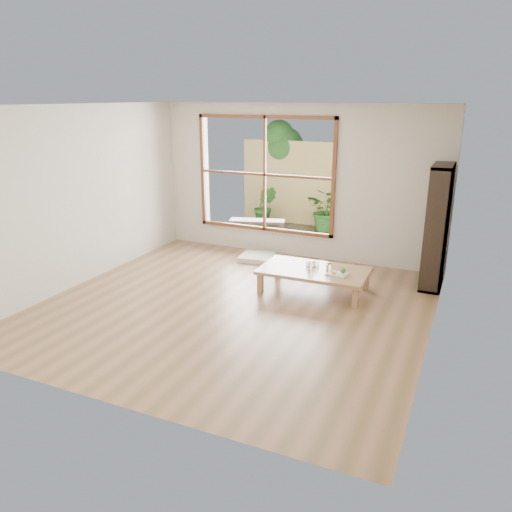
# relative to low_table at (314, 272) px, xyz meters

# --- Properties ---
(ground) EXTENTS (5.00, 5.00, 0.00)m
(ground) POSITION_rel_low_table_xyz_m (-0.81, -0.93, -0.29)
(ground) COLOR #A37351
(ground) RESTS_ON ground
(low_table) EXTENTS (1.54, 0.88, 0.33)m
(low_table) POSITION_rel_low_table_xyz_m (0.00, 0.00, 0.00)
(low_table) COLOR #A77551
(low_table) RESTS_ON ground
(floor_cushion) EXTENTS (0.60, 0.60, 0.08)m
(floor_cushion) POSITION_rel_low_table_xyz_m (-1.35, 1.03, -0.25)
(floor_cushion) COLOR white
(floor_cushion) RESTS_ON ground
(bookshelf) EXTENTS (0.29, 0.81, 1.79)m
(bookshelf) POSITION_rel_low_table_xyz_m (1.53, 0.96, 0.60)
(bookshelf) COLOR black
(bookshelf) RESTS_ON ground
(glass_tall) EXTENTS (0.07, 0.07, 0.14)m
(glass_tall) POSITION_rel_low_table_xyz_m (-0.04, -0.04, 0.11)
(glass_tall) COLOR silver
(glass_tall) RESTS_ON low_table
(glass_mid) EXTENTS (0.07, 0.07, 0.11)m
(glass_mid) POSITION_rel_low_table_xyz_m (0.21, 0.02, 0.09)
(glass_mid) COLOR silver
(glass_mid) RESTS_ON low_table
(glass_short) EXTENTS (0.07, 0.07, 0.09)m
(glass_short) POSITION_rel_low_table_xyz_m (-0.01, 0.12, 0.09)
(glass_short) COLOR silver
(glass_short) RESTS_ON low_table
(glass_small) EXTENTS (0.07, 0.07, 0.08)m
(glass_small) POSITION_rel_low_table_xyz_m (-0.11, 0.07, 0.08)
(glass_small) COLOR silver
(glass_small) RESTS_ON low_table
(food_tray) EXTENTS (0.30, 0.23, 0.09)m
(food_tray) POSITION_rel_low_table_xyz_m (0.37, -0.07, 0.06)
(food_tray) COLOR white
(food_tray) RESTS_ON low_table
(deck) EXTENTS (2.80, 2.00, 0.05)m
(deck) POSITION_rel_low_table_xyz_m (-1.41, 2.63, -0.29)
(deck) COLOR #352F26
(deck) RESTS_ON ground
(garden_bench) EXTENTS (1.13, 0.60, 0.34)m
(garden_bench) POSITION_rel_low_table_xyz_m (-1.90, 2.28, 0.01)
(garden_bench) COLOR black
(garden_bench) RESTS_ON deck
(bamboo_fence) EXTENTS (2.80, 0.06, 1.80)m
(bamboo_fence) POSITION_rel_low_table_xyz_m (-1.41, 3.63, 0.61)
(bamboo_fence) COLOR #D8BF6E
(bamboo_fence) RESTS_ON ground
(shrub_right) EXTENTS (1.02, 0.95, 0.91)m
(shrub_right) POSITION_rel_low_table_xyz_m (-0.74, 3.22, 0.18)
(shrub_right) COLOR #316324
(shrub_right) RESTS_ON deck
(shrub_left) EXTENTS (0.56, 0.49, 0.86)m
(shrub_left) POSITION_rel_low_table_xyz_m (-2.10, 3.12, 0.16)
(shrub_left) COLOR #316324
(shrub_left) RESTS_ON deck
(garden_tree) EXTENTS (1.04, 0.85, 2.22)m
(garden_tree) POSITION_rel_low_table_xyz_m (-2.08, 3.93, 1.33)
(garden_tree) COLOR #4C3D2D
(garden_tree) RESTS_ON ground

